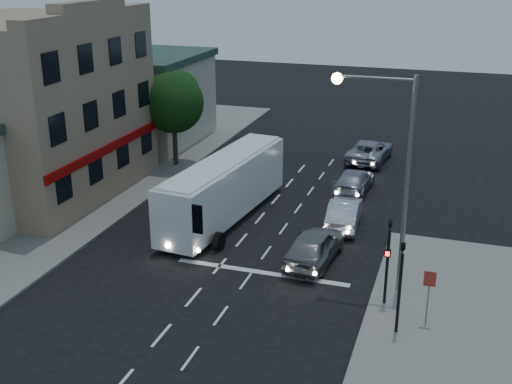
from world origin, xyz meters
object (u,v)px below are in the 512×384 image
(car_sedan_c, at_px, (370,151))
(traffic_signal_main, at_px, (388,251))
(car_sedan_a, at_px, (344,213))
(regulatory_sign, at_px, (429,289))
(car_sedan_b, at_px, (354,181))
(traffic_signal_side, at_px, (401,277))
(streetlight, at_px, (392,160))
(tour_bus, at_px, (224,187))
(street_tree, at_px, (173,100))
(car_suv, at_px, (314,246))

(car_sedan_c, bearing_deg, traffic_signal_main, 105.04)
(car_sedan_a, bearing_deg, regulatory_sign, 114.96)
(car_sedan_b, bearing_deg, traffic_signal_main, 107.75)
(traffic_signal_main, bearing_deg, traffic_signal_side, -70.51)
(car_sedan_a, distance_m, car_sedan_b, 5.38)
(streetlight, bearing_deg, car_sedan_c, 100.52)
(tour_bus, bearing_deg, regulatory_sign, -28.40)
(car_sedan_c, bearing_deg, street_tree, 27.25)
(car_suv, height_order, car_sedan_c, car_suv)
(car_sedan_b, bearing_deg, car_suv, 92.02)
(car_suv, relative_size, streetlight, 0.52)
(traffic_signal_side, xyz_separation_m, street_tree, (-16.51, 16.22, 2.08))
(car_sedan_c, height_order, traffic_signal_side, traffic_signal_side)
(car_suv, relative_size, car_sedan_c, 0.89)
(tour_bus, height_order, car_sedan_b, tour_bus)
(car_suv, bearing_deg, car_sedan_b, -85.13)
(car_suv, height_order, traffic_signal_side, traffic_signal_side)
(car_sedan_c, height_order, traffic_signal_main, traffic_signal_main)
(car_sedan_b, distance_m, streetlight, 13.06)
(car_sedan_a, height_order, traffic_signal_main, traffic_signal_main)
(street_tree, bearing_deg, regulatory_sign, -41.08)
(car_suv, bearing_deg, streetlight, 159.95)
(street_tree, bearing_deg, car_sedan_b, -5.81)
(regulatory_sign, height_order, street_tree, street_tree)
(car_suv, relative_size, traffic_signal_main, 1.14)
(traffic_signal_side, bearing_deg, car_sedan_b, 105.82)
(regulatory_sign, bearing_deg, car_sedan_a, 119.05)
(car_suv, bearing_deg, regulatory_sign, 148.18)
(tour_bus, relative_size, traffic_signal_side, 2.71)
(car_sedan_b, height_order, traffic_signal_main, traffic_signal_main)
(tour_bus, height_order, car_suv, tour_bus)
(streetlight, bearing_deg, car_sedan_b, 105.86)
(tour_bus, relative_size, traffic_signal_main, 2.71)
(tour_bus, distance_m, streetlight, 11.21)
(streetlight, bearing_deg, traffic_signal_side, -74.30)
(car_suv, relative_size, car_sedan_a, 1.07)
(tour_bus, bearing_deg, traffic_signal_main, -29.03)
(car_sedan_a, bearing_deg, traffic_signal_main, 108.04)
(streetlight, height_order, street_tree, streetlight)
(car_sedan_c, height_order, street_tree, street_tree)
(car_sedan_b, distance_m, street_tree, 12.91)
(tour_bus, xyz_separation_m, regulatory_sign, (11.08, -7.62, -0.21))
(car_suv, xyz_separation_m, street_tree, (-12.18, 11.22, 3.70))
(tour_bus, relative_size, car_sedan_c, 2.11)
(car_sedan_a, height_order, street_tree, street_tree)
(traffic_signal_main, height_order, street_tree, street_tree)
(car_sedan_c, relative_size, traffic_signal_main, 1.28)
(tour_bus, xyz_separation_m, car_suv, (5.76, -3.59, -1.01))
(car_sedan_b, height_order, regulatory_sign, regulatory_sign)
(traffic_signal_side, bearing_deg, car_suv, 130.87)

